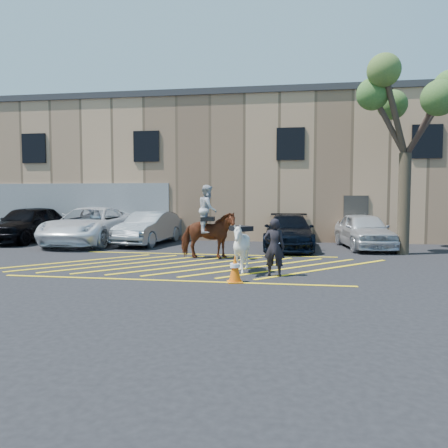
# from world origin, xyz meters

# --- Properties ---
(ground) EXTENTS (90.00, 90.00, 0.00)m
(ground) POSITION_xyz_m (0.00, 0.00, 0.00)
(ground) COLOR black
(ground) RESTS_ON ground
(car_black_suv) EXTENTS (2.13, 5.08, 1.72)m
(car_black_suv) POSITION_xyz_m (-9.28, 5.20, 0.86)
(car_black_suv) COLOR black
(car_black_suv) RESTS_ON ground
(car_white_pickup) EXTENTS (2.88, 6.04, 1.67)m
(car_white_pickup) POSITION_xyz_m (-5.93, 4.79, 0.83)
(car_white_pickup) COLOR white
(car_white_pickup) RESTS_ON ground
(car_silver_sedan) EXTENTS (2.10, 4.63, 1.47)m
(car_silver_sedan) POSITION_xyz_m (-3.27, 5.12, 0.74)
(car_silver_sedan) COLOR gray
(car_silver_sedan) RESTS_ON ground
(car_blue_suv) EXTENTS (2.05, 4.90, 1.42)m
(car_blue_suv) POSITION_xyz_m (2.99, 4.51, 0.71)
(car_blue_suv) COLOR black
(car_blue_suv) RESTS_ON ground
(car_white_suv) EXTENTS (2.30, 4.56, 1.49)m
(car_white_suv) POSITION_xyz_m (6.08, 5.09, 0.75)
(car_white_suv) COLOR silver
(car_white_suv) RESTS_ON ground
(handler) EXTENTS (0.60, 0.41, 1.61)m
(handler) POSITION_xyz_m (2.65, -1.70, 0.80)
(handler) COLOR black
(handler) RESTS_ON ground
(warehouse) EXTENTS (32.42, 10.20, 7.30)m
(warehouse) POSITION_xyz_m (-0.01, 11.99, 3.65)
(warehouse) COLOR tan
(warehouse) RESTS_ON ground
(hatching_zone) EXTENTS (12.60, 5.12, 0.01)m
(hatching_zone) POSITION_xyz_m (-0.00, -0.30, 0.01)
(hatching_zone) COLOR yellow
(hatching_zone) RESTS_ON ground
(mounted_bay) EXTENTS (2.03, 1.07, 2.59)m
(mounted_bay) POSITION_xyz_m (0.20, 1.22, 1.04)
(mounted_bay) COLOR maroon
(mounted_bay) RESTS_ON ground
(saddled_white) EXTENTS (1.75, 1.75, 1.44)m
(saddled_white) POSITION_xyz_m (1.67, -1.31, 0.73)
(saddled_white) COLOR silver
(saddled_white) RESTS_ON ground
(traffic_cone) EXTENTS (0.47, 0.47, 0.73)m
(traffic_cone) POSITION_xyz_m (1.68, -2.74, 0.37)
(traffic_cone) COLOR orange
(traffic_cone) RESTS_ON ground
(tree) EXTENTS (3.99, 4.37, 7.31)m
(tree) POSITION_xyz_m (7.25, 3.45, 5.69)
(tree) COLOR #443929
(tree) RESTS_ON ground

